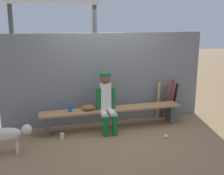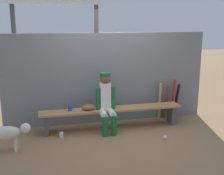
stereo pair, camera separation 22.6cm
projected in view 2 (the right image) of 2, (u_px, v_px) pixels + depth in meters
name	position (u px, v px, depth m)	size (l,w,h in m)	color
ground_plane	(112.00, 128.00, 6.00)	(30.00, 30.00, 0.00)	olive
chainlink_fence	(107.00, 79.00, 6.18)	(4.52, 0.03, 2.00)	slate
dugout_bench	(112.00, 112.00, 5.92)	(3.02, 0.36, 0.45)	#AD7F4C
player_seated	(106.00, 100.00, 5.72)	(0.41, 0.55, 1.22)	silver
baseball_glove	(88.00, 107.00, 5.77)	(0.28, 0.20, 0.12)	brown
bat_wood_tan	(160.00, 101.00, 6.49)	(0.06, 0.06, 0.86)	tan
bat_wood_dark	(166.00, 102.00, 6.52)	(0.06, 0.06, 0.81)	brown
bat_aluminum_red	(173.00, 99.00, 6.51)	(0.06, 0.06, 0.94)	#B22323
bat_aluminum_black	(176.00, 100.00, 6.61)	(0.06, 0.06, 0.84)	black
baseball	(165.00, 137.00, 5.44)	(0.07, 0.07, 0.07)	white
cup_on_ground	(61.00, 135.00, 5.50)	(0.08, 0.08, 0.11)	silver
cup_on_bench	(70.00, 108.00, 5.72)	(0.08, 0.08, 0.11)	#1E47AD
scoreboard	(58.00, 4.00, 6.18)	(2.34, 0.27, 3.67)	#3F3F42
dog	(9.00, 133.00, 4.88)	(0.84, 0.20, 0.49)	beige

